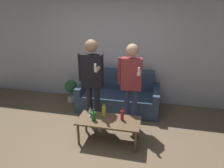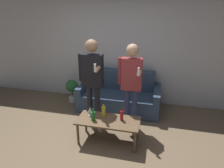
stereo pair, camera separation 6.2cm
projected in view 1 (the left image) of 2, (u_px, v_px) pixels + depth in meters
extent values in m
plane|color=#756047|center=(87.00, 154.00, 3.30)|extent=(16.00, 16.00, 0.00)
cube|color=silver|center=(115.00, 48.00, 4.82)|extent=(8.00, 0.06, 2.70)
cube|color=#334760|center=(117.00, 103.00, 4.58)|extent=(1.57, 0.62, 0.41)
cube|color=#334760|center=(121.00, 87.00, 4.89)|extent=(1.57, 0.24, 0.88)
cube|color=#334760|center=(84.00, 94.00, 4.83)|extent=(0.14, 0.86, 0.58)
cube|color=#334760|center=(156.00, 101.00, 4.49)|extent=(0.14, 0.86, 0.58)
cube|color=brown|center=(109.00, 121.00, 3.47)|extent=(1.10, 0.49, 0.03)
cylinder|color=brown|center=(78.00, 134.00, 3.47)|extent=(0.04, 0.04, 0.41)
cylinder|color=brown|center=(135.00, 142.00, 3.27)|extent=(0.04, 0.04, 0.41)
cylinder|color=brown|center=(86.00, 122.00, 3.82)|extent=(0.04, 0.04, 0.41)
cylinder|color=brown|center=(138.00, 129.00, 3.62)|extent=(0.04, 0.04, 0.41)
cylinder|color=yellow|center=(104.00, 111.00, 3.56)|extent=(0.07, 0.07, 0.19)
cylinder|color=yellow|center=(104.00, 105.00, 3.51)|extent=(0.03, 0.03, 0.07)
cylinder|color=black|center=(104.00, 103.00, 3.50)|extent=(0.03, 0.03, 0.01)
cylinder|color=#23752D|center=(94.00, 116.00, 3.43)|extent=(0.08, 0.08, 0.16)
cylinder|color=#23752D|center=(93.00, 111.00, 3.39)|extent=(0.03, 0.03, 0.06)
cylinder|color=black|center=(93.00, 110.00, 3.38)|extent=(0.03, 0.03, 0.01)
cylinder|color=#B21E1E|center=(122.00, 116.00, 3.43)|extent=(0.06, 0.06, 0.17)
cylinder|color=#B21E1E|center=(122.00, 109.00, 3.39)|extent=(0.02, 0.02, 0.07)
cylinder|color=black|center=(122.00, 108.00, 3.38)|extent=(0.03, 0.03, 0.01)
cylinder|color=silver|center=(91.00, 116.00, 3.59)|extent=(0.07, 0.07, 0.01)
cylinder|color=silver|center=(90.00, 114.00, 3.58)|extent=(0.01, 0.01, 0.07)
cone|color=silver|center=(90.00, 110.00, 3.55)|extent=(0.07, 0.07, 0.10)
cylinder|color=#232328|center=(90.00, 106.00, 4.00)|extent=(0.11, 0.11, 0.84)
cylinder|color=#232328|center=(97.00, 106.00, 3.97)|extent=(0.11, 0.11, 0.84)
cube|color=black|center=(92.00, 71.00, 3.72)|extent=(0.40, 0.18, 0.63)
sphere|color=#9E7556|center=(91.00, 46.00, 3.55)|extent=(0.23, 0.23, 0.23)
cylinder|color=black|center=(80.00, 68.00, 3.75)|extent=(0.07, 0.07, 0.54)
cylinder|color=#9E7556|center=(98.00, 69.00, 3.53)|extent=(0.07, 0.28, 0.07)
cube|color=white|center=(95.00, 68.00, 3.36)|extent=(0.03, 0.03, 0.14)
cylinder|color=navy|center=(126.00, 108.00, 3.95)|extent=(0.11, 0.11, 0.81)
cylinder|color=navy|center=(134.00, 108.00, 3.92)|extent=(0.11, 0.11, 0.81)
cube|color=#933338|center=(132.00, 74.00, 3.68)|extent=(0.38, 0.17, 0.61)
sphere|color=tan|center=(132.00, 50.00, 3.52)|extent=(0.22, 0.22, 0.22)
cylinder|color=#933338|center=(120.00, 71.00, 3.71)|extent=(0.07, 0.07, 0.52)
cylinder|color=tan|center=(139.00, 72.00, 3.50)|extent=(0.07, 0.26, 0.07)
cube|color=white|center=(139.00, 72.00, 3.33)|extent=(0.03, 0.03, 0.14)
cylinder|color=silver|center=(72.00, 99.00, 5.11)|extent=(0.22, 0.22, 0.13)
cylinder|color=#476B38|center=(71.00, 94.00, 5.05)|extent=(0.03, 0.03, 0.19)
sphere|color=#286633|center=(71.00, 86.00, 4.98)|extent=(0.31, 0.31, 0.31)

